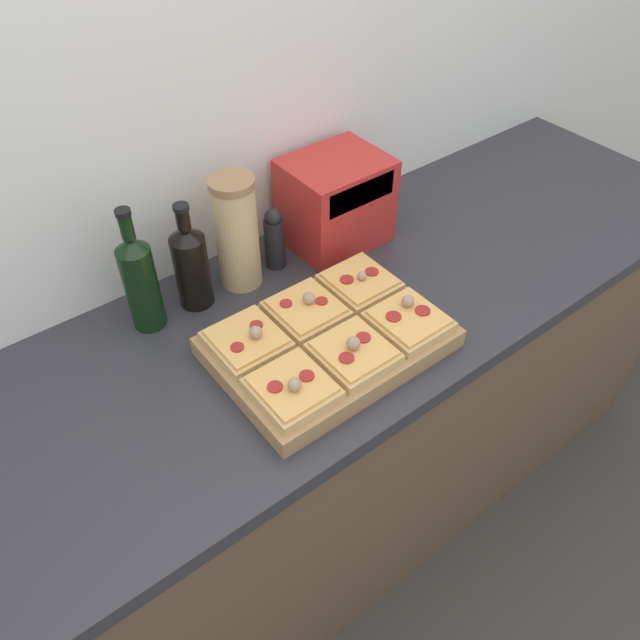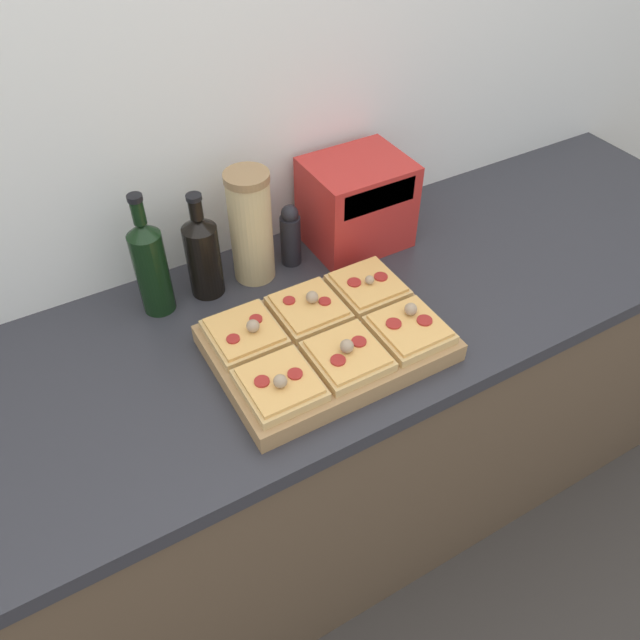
% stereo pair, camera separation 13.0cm
% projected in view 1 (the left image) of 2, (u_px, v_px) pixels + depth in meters
% --- Properties ---
extents(ground_plane, '(12.00, 12.00, 0.00)m').
position_uv_depth(ground_plane, '(353.00, 621.00, 1.81)').
color(ground_plane, '#3D3833').
extents(wall_back, '(6.00, 0.06, 2.50)m').
position_uv_depth(wall_back, '(172.00, 133.00, 1.33)').
color(wall_back, silver).
rests_on(wall_back, ground_plane).
extents(kitchen_counter, '(2.63, 0.67, 0.92)m').
position_uv_depth(kitchen_counter, '(283.00, 456.00, 1.67)').
color(kitchen_counter, brown).
rests_on(kitchen_counter, ground_plane).
extents(cutting_board, '(0.47, 0.34, 0.04)m').
position_uv_depth(cutting_board, '(329.00, 342.00, 1.31)').
color(cutting_board, '#A37A4C').
rests_on(cutting_board, kitchen_counter).
extents(pizza_slice_back_left, '(0.14, 0.15, 0.05)m').
position_uv_depth(pizza_slice_back_left, '(247.00, 340.00, 1.27)').
color(pizza_slice_back_left, tan).
rests_on(pizza_slice_back_left, cutting_board).
extents(pizza_slice_back_center, '(0.14, 0.15, 0.05)m').
position_uv_depth(pizza_slice_back_center, '(306.00, 309.00, 1.34)').
color(pizza_slice_back_center, tan).
rests_on(pizza_slice_back_center, cutting_board).
extents(pizza_slice_back_right, '(0.14, 0.15, 0.05)m').
position_uv_depth(pizza_slice_back_right, '(360.00, 282.00, 1.40)').
color(pizza_slice_back_right, tan).
rests_on(pizza_slice_back_right, cutting_board).
extents(pizza_slice_front_left, '(0.14, 0.15, 0.05)m').
position_uv_depth(pizza_slice_front_left, '(292.00, 388.00, 1.18)').
color(pizza_slice_front_left, tan).
rests_on(pizza_slice_front_left, cutting_board).
extents(pizza_slice_front_center, '(0.14, 0.15, 0.06)m').
position_uv_depth(pizza_slice_front_center, '(354.00, 352.00, 1.24)').
color(pizza_slice_front_center, tan).
rests_on(pizza_slice_front_center, cutting_board).
extents(pizza_slice_front_right, '(0.14, 0.15, 0.05)m').
position_uv_depth(pizza_slice_front_right, '(409.00, 320.00, 1.31)').
color(pizza_slice_front_right, tan).
rests_on(pizza_slice_front_right, cutting_board).
extents(olive_oil_bottle, '(0.07, 0.07, 0.30)m').
position_uv_depth(olive_oil_bottle, '(140.00, 281.00, 1.31)').
color(olive_oil_bottle, black).
rests_on(olive_oil_bottle, kitchen_counter).
extents(wine_bottle, '(0.08, 0.08, 0.26)m').
position_uv_depth(wine_bottle, '(191.00, 265.00, 1.37)').
color(wine_bottle, black).
rests_on(wine_bottle, kitchen_counter).
extents(grain_jar_tall, '(0.10, 0.10, 0.28)m').
position_uv_depth(grain_jar_tall, '(237.00, 233.00, 1.40)').
color(grain_jar_tall, tan).
rests_on(grain_jar_tall, kitchen_counter).
extents(pepper_mill, '(0.05, 0.05, 0.16)m').
position_uv_depth(pepper_mill, '(275.00, 238.00, 1.49)').
color(pepper_mill, black).
rests_on(pepper_mill, kitchen_counter).
extents(toaster_oven, '(0.27, 0.20, 0.22)m').
position_uv_depth(toaster_oven, '(336.00, 201.00, 1.54)').
color(toaster_oven, red).
rests_on(toaster_oven, kitchen_counter).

